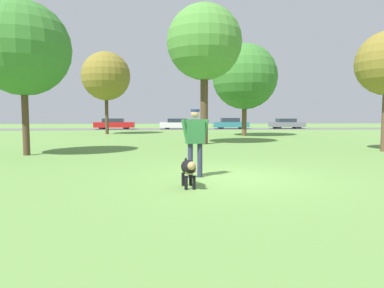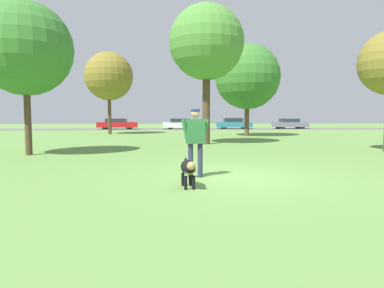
% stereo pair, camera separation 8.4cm
% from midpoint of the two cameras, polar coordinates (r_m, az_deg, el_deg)
% --- Properties ---
extents(ground_plane, '(120.00, 120.00, 0.00)m').
position_cam_midpoint_polar(ground_plane, '(8.78, 7.18, -5.53)').
color(ground_plane, '#608C42').
extents(far_road_strip, '(120.00, 6.00, 0.01)m').
position_cam_midpoint_polar(far_road_strip, '(40.70, -1.35, 2.52)').
color(far_road_strip, '#5B5B59').
rests_on(far_road_strip, ground_plane).
extents(person, '(0.73, 0.30, 1.72)m').
position_cam_midpoint_polar(person, '(8.59, 0.85, 1.22)').
color(person, '#2D334C').
rests_on(person, ground_plane).
extents(dog, '(0.38, 1.06, 0.62)m').
position_cam_midpoint_polar(dog, '(7.38, -0.29, -4.06)').
color(dog, black).
rests_on(dog, ground_plane).
extents(frisbee, '(0.26, 0.26, 0.02)m').
position_cam_midpoint_polar(frisbee, '(9.57, 0.22, -4.59)').
color(frisbee, '#E52366').
rests_on(frisbee, ground_plane).
extents(tree_far_left, '(4.09, 4.09, 6.97)m').
position_cam_midpoint_polar(tree_far_left, '(30.37, -13.61, 10.91)').
color(tree_far_left, '#4C3826').
rests_on(tree_far_left, ground_plane).
extents(tree_far_right, '(5.00, 5.00, 7.07)m').
position_cam_midpoint_polar(tree_far_right, '(27.08, 9.31, 11.01)').
color(tree_far_right, brown).
rests_on(tree_far_right, ground_plane).
extents(tree_mid_center, '(4.07, 4.07, 7.58)m').
position_cam_midpoint_polar(tree_mid_center, '(19.31, 2.56, 16.50)').
color(tree_mid_center, '#4C3826').
rests_on(tree_mid_center, ground_plane).
extents(tree_near_left, '(3.65, 3.65, 5.99)m').
position_cam_midpoint_polar(tree_near_left, '(15.23, -25.92, 14.08)').
color(tree_near_left, '#4C3826').
rests_on(tree_near_left, ground_plane).
extents(parked_car_red, '(4.57, 1.70, 1.26)m').
position_cam_midpoint_polar(parked_car_red, '(40.83, -12.29, 3.30)').
color(parked_car_red, red).
rests_on(parked_car_red, ground_plane).
extents(parked_car_white, '(4.39, 1.92, 1.25)m').
position_cam_midpoint_polar(parked_car_white, '(40.55, -1.83, 3.37)').
color(parked_car_white, white).
rests_on(parked_car_white, ground_plane).
extents(parked_car_teal, '(4.22, 1.87, 1.31)m').
position_cam_midpoint_polar(parked_car_teal, '(41.44, 7.02, 3.41)').
color(parked_car_teal, teal).
rests_on(parked_car_teal, ground_plane).
extents(parked_car_grey, '(4.09, 1.82, 1.24)m').
position_cam_midpoint_polar(parked_car_grey, '(43.30, 16.04, 3.29)').
color(parked_car_grey, slate).
rests_on(parked_car_grey, ground_plane).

